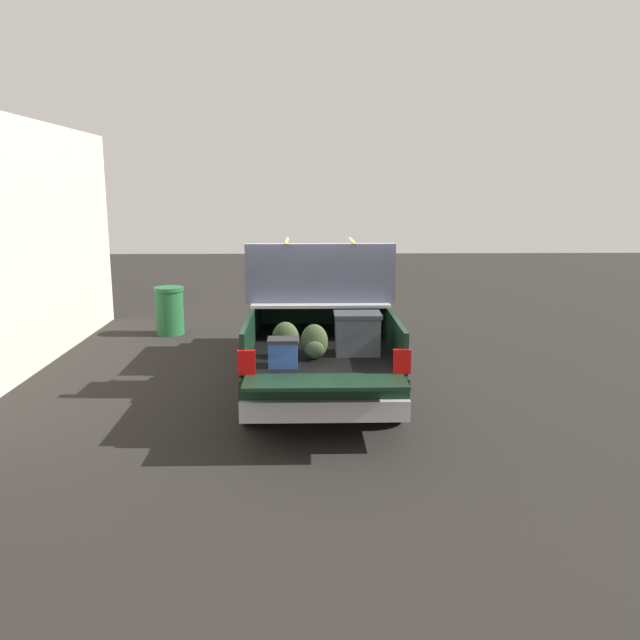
{
  "coord_description": "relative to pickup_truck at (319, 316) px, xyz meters",
  "views": [
    {
      "loc": [
        -9.67,
        0.23,
        2.96
      ],
      "look_at": [
        -0.6,
        0.0,
        1.1
      ],
      "focal_mm": 36.25,
      "sensor_mm": 36.0,
      "label": 1
    }
  ],
  "objects": [
    {
      "name": "trash_can",
      "position": [
        3.04,
        2.99,
        -0.48
      ],
      "size": [
        0.6,
        0.6,
        0.98
      ],
      "color": "#1E592D",
      "rests_on": "ground_plane"
    },
    {
      "name": "ground_plane",
      "position": [
        -0.36,
        0.0,
        -0.97
      ],
      "size": [
        40.0,
        40.0,
        0.0
      ],
      "primitive_type": "plane",
      "color": "black"
    },
    {
      "name": "building_facade",
      "position": [
        0.58,
        4.79,
        1.06
      ],
      "size": [
        8.1,
        0.36,
        4.06
      ],
      "primitive_type": "cube",
      "color": "beige",
      "rests_on": "ground_plane"
    },
    {
      "name": "pickup_truck",
      "position": [
        0.0,
        0.0,
        0.0
      ],
      "size": [
        6.05,
        2.07,
        2.23
      ],
      "color": "black",
      "rests_on": "ground_plane"
    }
  ]
}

